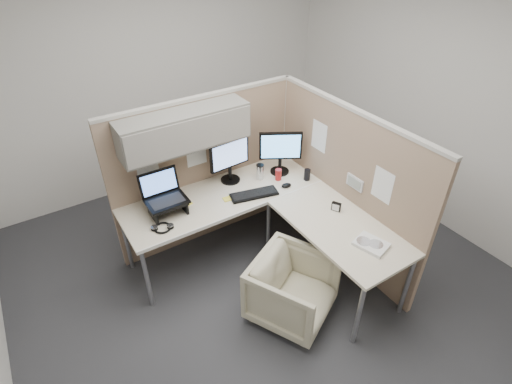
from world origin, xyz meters
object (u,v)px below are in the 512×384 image
desk (265,212)px  office_chair (293,287)px  keyboard (254,194)px  monitor_left (230,157)px

desk → office_chair: 0.75m
keyboard → office_chair: bearing=-87.2°
office_chair → monitor_left: monitor_left is taller
desk → monitor_left: monitor_left is taller
monitor_left → keyboard: (0.06, -0.36, -0.26)m
desk → monitor_left: bearing=94.0°
office_chair → keyboard: (0.16, 0.88, 0.41)m
desk → office_chair: desk is taller
monitor_left → office_chair: bearing=-98.6°
desk → monitor_left: (-0.04, 0.59, 0.32)m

